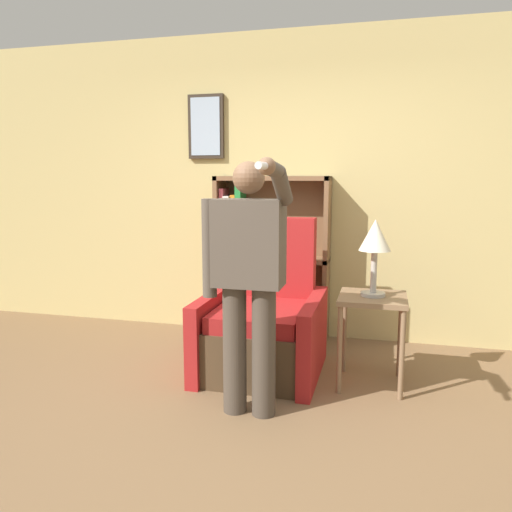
% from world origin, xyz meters
% --- Properties ---
extents(ground_plane, '(14.00, 14.00, 0.00)m').
position_xyz_m(ground_plane, '(0.00, 0.00, 0.00)').
color(ground_plane, brown).
extents(wall_back, '(8.00, 0.11, 2.80)m').
position_xyz_m(wall_back, '(-0.01, 2.03, 1.40)').
color(wall_back, tan).
rests_on(wall_back, ground_plane).
extents(bookcase, '(1.05, 0.28, 1.50)m').
position_xyz_m(bookcase, '(-0.34, 1.87, 0.75)').
color(bookcase, brown).
rests_on(bookcase, ground_plane).
extents(armchair, '(0.89, 0.95, 1.17)m').
position_xyz_m(armchair, '(-0.11, 1.06, 0.35)').
color(armchair, '#4C3823').
rests_on(armchair, ground_plane).
extents(person_standing, '(0.57, 0.78, 1.59)m').
position_xyz_m(person_standing, '(-0.03, 0.30, 0.90)').
color(person_standing, '#473D33').
rests_on(person_standing, ground_plane).
extents(side_table, '(0.47, 0.47, 0.66)m').
position_xyz_m(side_table, '(0.71, 0.96, 0.55)').
color(side_table, '#846647').
rests_on(side_table, ground_plane).
extents(table_lamp, '(0.22, 0.22, 0.54)m').
position_xyz_m(table_lamp, '(0.71, 0.96, 1.06)').
color(table_lamp, '#B7B2A8').
rests_on(table_lamp, side_table).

